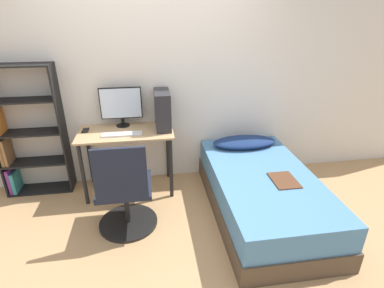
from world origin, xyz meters
name	(u,v)px	position (x,y,z in m)	size (l,w,h in m)	color
ground_plane	(165,248)	(0.00, 0.00, 0.00)	(14.00, 14.00, 0.00)	tan
wall_back	(153,82)	(0.00, 1.37, 1.25)	(8.00, 0.05, 2.50)	silver
desk	(127,142)	(-0.34, 1.07, 0.64)	(1.07, 0.56, 0.77)	tan
bookshelf	(21,137)	(-1.52, 1.22, 0.71)	(0.74, 0.26, 1.51)	black
office_chair	(125,197)	(-0.35, 0.34, 0.37)	(0.59, 0.59, 0.98)	black
bed	(262,193)	(1.07, 0.40, 0.23)	(1.03, 1.90, 0.47)	#4C3D2D
pillow	(244,142)	(1.07, 1.09, 0.53)	(0.79, 0.36, 0.11)	navy
magazine	(284,180)	(1.22, 0.24, 0.48)	(0.24, 0.32, 0.01)	#56331E
monitor	(121,105)	(-0.38, 1.25, 1.02)	(0.48, 0.16, 0.46)	black
keyboard	(122,134)	(-0.38, 0.95, 0.78)	(0.43, 0.11, 0.02)	silver
pc_tower	(162,110)	(0.08, 1.12, 0.98)	(0.17, 0.41, 0.43)	#232328
phone	(85,130)	(-0.80, 1.15, 0.77)	(0.07, 0.14, 0.01)	black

